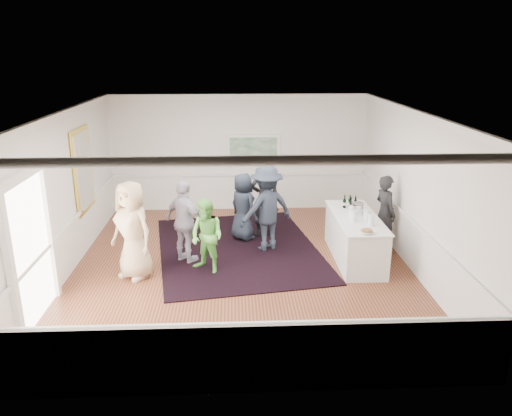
{
  "coord_description": "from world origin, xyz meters",
  "views": [
    {
      "loc": [
        -0.14,
        -9.54,
        4.36
      ],
      "look_at": [
        0.3,
        0.2,
        1.22
      ],
      "focal_mm": 35.0,
      "sensor_mm": 36.0,
      "label": 1
    }
  ],
  "objects_px": {
    "nut_bowl": "(367,231)",
    "guest_dark_b": "(265,198)",
    "guest_lilac": "(185,222)",
    "guest_dark_a": "(267,208)",
    "bartender": "(385,213)",
    "guest_green": "(207,236)",
    "guest_tan": "(132,230)",
    "ice_bucket": "(357,209)",
    "guest_navy": "(243,207)",
    "serving_table": "(355,238)"
  },
  "relations": [
    {
      "from": "guest_green",
      "to": "ice_bucket",
      "type": "bearing_deg",
      "value": 49.28
    },
    {
      "from": "guest_navy",
      "to": "ice_bucket",
      "type": "distance_m",
      "value": 2.69
    },
    {
      "from": "ice_bucket",
      "to": "guest_green",
      "type": "bearing_deg",
      "value": -168.18
    },
    {
      "from": "guest_green",
      "to": "guest_tan",
      "type": "bearing_deg",
      "value": -135.52
    },
    {
      "from": "ice_bucket",
      "to": "guest_dark_b",
      "type": "bearing_deg",
      "value": 145.6
    },
    {
      "from": "nut_bowl",
      "to": "guest_navy",
      "type": "bearing_deg",
      "value": 135.18
    },
    {
      "from": "bartender",
      "to": "guest_dark_a",
      "type": "xyz_separation_m",
      "value": [
        -2.63,
        0.13,
        0.11
      ]
    },
    {
      "from": "guest_dark_b",
      "to": "nut_bowl",
      "type": "relative_size",
      "value": 6.98
    },
    {
      "from": "guest_tan",
      "to": "guest_green",
      "type": "bearing_deg",
      "value": 41.82
    },
    {
      "from": "guest_dark_a",
      "to": "nut_bowl",
      "type": "relative_size",
      "value": 7.02
    },
    {
      "from": "bartender",
      "to": "guest_green",
      "type": "height_order",
      "value": "bartender"
    },
    {
      "from": "guest_dark_a",
      "to": "guest_dark_b",
      "type": "relative_size",
      "value": 1.01
    },
    {
      "from": "guest_lilac",
      "to": "guest_dark_a",
      "type": "xyz_separation_m",
      "value": [
        1.75,
        0.62,
        0.08
      ]
    },
    {
      "from": "bartender",
      "to": "guest_green",
      "type": "distance_m",
      "value": 4.03
    },
    {
      "from": "guest_dark_a",
      "to": "nut_bowl",
      "type": "distance_m",
      "value": 2.46
    },
    {
      "from": "guest_navy",
      "to": "nut_bowl",
      "type": "distance_m",
      "value": 3.29
    },
    {
      "from": "guest_green",
      "to": "serving_table",
      "type": "bearing_deg",
      "value": 46.39
    },
    {
      "from": "serving_table",
      "to": "guest_green",
      "type": "height_order",
      "value": "guest_green"
    },
    {
      "from": "bartender",
      "to": "guest_navy",
      "type": "bearing_deg",
      "value": 57.51
    },
    {
      "from": "guest_dark_a",
      "to": "guest_green",
      "type": "bearing_deg",
      "value": 16.12
    },
    {
      "from": "guest_green",
      "to": "guest_navy",
      "type": "relative_size",
      "value": 0.95
    },
    {
      "from": "guest_lilac",
      "to": "ice_bucket",
      "type": "distance_m",
      "value": 3.67
    },
    {
      "from": "guest_dark_a",
      "to": "guest_dark_b",
      "type": "distance_m",
      "value": 0.83
    },
    {
      "from": "guest_tan",
      "to": "nut_bowl",
      "type": "relative_size",
      "value": 7.12
    },
    {
      "from": "guest_tan",
      "to": "guest_lilac",
      "type": "xyz_separation_m",
      "value": [
        0.96,
        0.7,
        -0.09
      ]
    },
    {
      "from": "guest_lilac",
      "to": "guest_dark_b",
      "type": "distance_m",
      "value": 2.28
    },
    {
      "from": "guest_tan",
      "to": "guest_green",
      "type": "distance_m",
      "value": 1.46
    },
    {
      "from": "ice_bucket",
      "to": "serving_table",
      "type": "bearing_deg",
      "value": -108.94
    },
    {
      "from": "guest_green",
      "to": "guest_dark_b",
      "type": "height_order",
      "value": "guest_dark_b"
    },
    {
      "from": "serving_table",
      "to": "nut_bowl",
      "type": "bearing_deg",
      "value": -92.02
    },
    {
      "from": "serving_table",
      "to": "ice_bucket",
      "type": "bearing_deg",
      "value": 71.06
    },
    {
      "from": "bartender",
      "to": "guest_green",
      "type": "relative_size",
      "value": 1.13
    },
    {
      "from": "guest_tan",
      "to": "guest_dark_b",
      "type": "distance_m",
      "value": 3.46
    },
    {
      "from": "bartender",
      "to": "guest_lilac",
      "type": "relative_size",
      "value": 0.96
    },
    {
      "from": "guest_lilac",
      "to": "guest_navy",
      "type": "distance_m",
      "value": 1.78
    },
    {
      "from": "bartender",
      "to": "guest_tan",
      "type": "distance_m",
      "value": 5.46
    },
    {
      "from": "serving_table",
      "to": "guest_dark_b",
      "type": "height_order",
      "value": "guest_dark_b"
    },
    {
      "from": "guest_green",
      "to": "guest_dark_b",
      "type": "relative_size",
      "value": 0.79
    },
    {
      "from": "nut_bowl",
      "to": "guest_dark_b",
      "type": "bearing_deg",
      "value": 125.99
    },
    {
      "from": "bartender",
      "to": "nut_bowl",
      "type": "relative_size",
      "value": 6.24
    },
    {
      "from": "guest_green",
      "to": "nut_bowl",
      "type": "relative_size",
      "value": 5.53
    },
    {
      "from": "nut_bowl",
      "to": "guest_tan",
      "type": "bearing_deg",
      "value": 175.68
    },
    {
      "from": "guest_green",
      "to": "ice_bucket",
      "type": "distance_m",
      "value": 3.27
    },
    {
      "from": "guest_dark_a",
      "to": "guest_lilac",
      "type": "bearing_deg",
      "value": -6.13
    },
    {
      "from": "guest_dark_a",
      "to": "ice_bucket",
      "type": "relative_size",
      "value": 7.44
    },
    {
      "from": "guest_green",
      "to": "guest_lilac",
      "type": "bearing_deg",
      "value": 169.84
    },
    {
      "from": "serving_table",
      "to": "nut_bowl",
      "type": "distance_m",
      "value": 1.14
    },
    {
      "from": "guest_tan",
      "to": "ice_bucket",
      "type": "xyz_separation_m",
      "value": [
        4.62,
        0.84,
        0.1
      ]
    },
    {
      "from": "bartender",
      "to": "guest_lilac",
      "type": "xyz_separation_m",
      "value": [
        -4.38,
        -0.49,
        0.03
      ]
    },
    {
      "from": "serving_table",
      "to": "guest_dark_b",
      "type": "bearing_deg",
      "value": 141.25
    }
  ]
}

